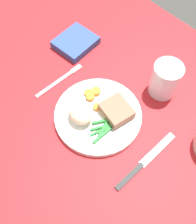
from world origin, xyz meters
The scene contains 10 objects.
dining_table centered at (0.00, 0.00, 1.00)cm, with size 120.00×90.00×2.00cm.
dinner_plate centered at (-0.82, -1.02, 2.80)cm, with size 23.25×23.25×1.60cm, color white.
meat_portion centered at (2.32, 2.64, 4.99)cm, with size 7.63×6.76×2.79cm, color #936047.
mashed_potatoes centered at (-2.91, -5.21, 5.80)cm, with size 6.56×5.49×4.40cm, color beige.
carrot_slices centered at (-5.66, 1.62, 4.14)cm, with size 7.04×5.19×1.13cm.
green_beans centered at (3.29, -2.66, 4.00)cm, with size 5.34×9.39×0.89cm.
fork centered at (-17.22, -1.28, 2.20)cm, with size 1.44×16.60×0.40cm.
knife centered at (16.29, -1.31, 2.20)cm, with size 1.70×20.50×0.64cm.
water_glass centered at (5.07, 18.27, 6.34)cm, with size 7.88×7.88×9.93cm.
napkin centered at (-24.76, 11.49, 3.18)cm, with size 10.62×11.89×2.37cm, color #334C8C.
Camera 1 is at (23.99, -23.97, 64.18)cm, focal length 42.06 mm.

